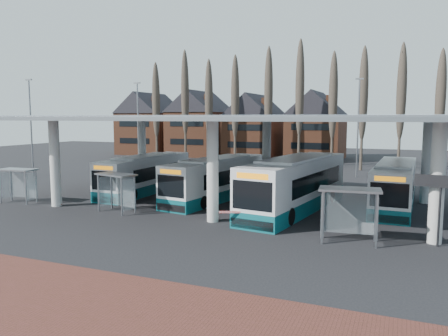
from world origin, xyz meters
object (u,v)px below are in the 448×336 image
at_px(bus_2, 296,185).
at_px(bus_3, 395,186).
at_px(bus_1, 217,179).
at_px(shelter_0, 19,178).
at_px(shelter_2, 350,203).
at_px(bus_0, 146,175).
at_px(shelter_1, 118,184).

height_order(bus_2, bus_3, bus_2).
bearing_deg(bus_1, bus_3, 17.61).
bearing_deg(shelter_0, bus_3, 13.89).
xyz_separation_m(bus_3, shelter_2, (-1.93, -10.22, 0.51)).
height_order(bus_0, bus_2, bus_2).
relative_size(bus_1, shelter_2, 3.77).
distance_m(bus_3, shelter_2, 10.41).
distance_m(bus_2, shelter_1, 11.85).
height_order(bus_3, shelter_0, bus_3).
xyz_separation_m(bus_0, shelter_1, (2.45, -7.29, 0.40)).
relative_size(shelter_0, shelter_1, 0.93).
bearing_deg(shelter_1, bus_3, 41.90).
bearing_deg(bus_0, shelter_2, -26.95).
height_order(bus_3, shelter_2, bus_3).
relative_size(bus_0, bus_2, 0.84).
bearing_deg(bus_0, shelter_1, -71.47).
bearing_deg(bus_0, bus_3, 4.12).
bearing_deg(shelter_0, bus_0, 44.90).
height_order(bus_2, shelter_1, bus_2).
height_order(bus_0, bus_3, bus_3).
height_order(bus_0, shelter_0, bus_0).
relative_size(bus_1, shelter_0, 4.20).
relative_size(bus_2, shelter_2, 4.25).
bearing_deg(bus_2, shelter_0, -156.94).
xyz_separation_m(bus_2, shelter_0, (-19.37, -5.06, 0.12)).
bearing_deg(bus_1, bus_0, -176.75).
relative_size(shelter_1, shelter_2, 0.97).
bearing_deg(bus_1, shelter_2, -29.09).
bearing_deg(bus_3, bus_2, -146.60).
xyz_separation_m(shelter_0, shelter_1, (8.62, 0.06, 0.05)).
distance_m(bus_0, shelter_1, 7.70).
bearing_deg(bus_2, shelter_1, -146.62).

